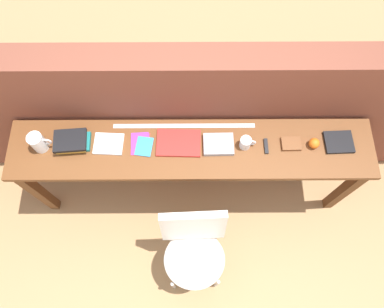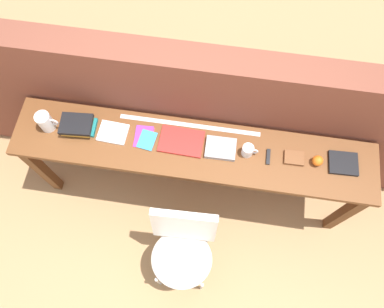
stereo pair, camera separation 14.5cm
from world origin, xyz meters
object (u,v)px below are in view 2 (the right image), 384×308
object	(u,v)px
leather_journal_brown	(294,158)
multitool_folded	(268,157)
magazine_cycling	(113,133)
book_stack_leftmost	(78,125)
mug	(248,151)
book_open_centre	(181,141)
book_repair_rightmost	(343,163)
pamphlet_pile_colourful	(145,138)
pitcher_white	(46,122)
chair_white_moulded	(183,248)
sports_ball_small	(318,161)

from	to	relation	value
leather_journal_brown	multitool_folded	bearing A→B (deg)	-175.84
magazine_cycling	book_stack_leftmost	bearing A→B (deg)	-177.98
book_stack_leftmost	mug	xyz separation A→B (m)	(1.17, -0.02, 0.00)
book_stack_leftmost	magazine_cycling	bearing A→B (deg)	-1.01
magazine_cycling	book_open_centre	distance (m)	0.48
magazine_cycling	mug	distance (m)	0.93
mug	magazine_cycling	bearing A→B (deg)	179.21
mug	book_repair_rightmost	distance (m)	0.64
magazine_cycling	book_open_centre	size ratio (longest dim) A/B	0.66
multitool_folded	book_repair_rightmost	world-z (taller)	book_repair_rightmost
pamphlet_pile_colourful	multitool_folded	world-z (taller)	multitool_folded
pitcher_white	pamphlet_pile_colourful	distance (m)	0.68
multitool_folded	book_open_centre	bearing A→B (deg)	177.46
chair_white_moulded	sports_ball_small	world-z (taller)	sports_ball_small
mug	book_repair_rightmost	world-z (taller)	mug
book_stack_leftmost	book_repair_rightmost	bearing A→B (deg)	-0.03
chair_white_moulded	magazine_cycling	xyz separation A→B (m)	(-0.58, 0.65, 0.36)
multitool_folded	chair_white_moulded	bearing A→B (deg)	-128.31
chair_white_moulded	pitcher_white	xyz separation A→B (m)	(-1.03, 0.63, 0.43)
mug	sports_ball_small	world-z (taller)	mug
pamphlet_pile_colourful	chair_white_moulded	bearing A→B (deg)	-60.91
chair_white_moulded	book_stack_leftmost	world-z (taller)	book_stack_leftmost
multitool_folded	sports_ball_small	distance (m)	0.32
book_stack_leftmost	book_repair_rightmost	distance (m)	1.81
sports_ball_small	mug	bearing A→B (deg)	179.79
pitcher_white	book_stack_leftmost	xyz separation A→B (m)	(0.21, 0.02, -0.04)
book_open_centre	leather_journal_brown	world-z (taller)	leather_journal_brown
multitool_folded	sports_ball_small	size ratio (longest dim) A/B	1.53
pitcher_white	leather_journal_brown	xyz separation A→B (m)	(1.69, 0.01, -0.07)
pitcher_white	mug	bearing A→B (deg)	0.16
chair_white_moulded	mug	size ratio (longest dim) A/B	8.10
chair_white_moulded	book_repair_rightmost	size ratio (longest dim) A/B	4.67
magazine_cycling	multitool_folded	bearing A→B (deg)	1.83
sports_ball_small	chair_white_moulded	bearing A→B (deg)	-142.17
chair_white_moulded	magazine_cycling	world-z (taller)	magazine_cycling
chair_white_moulded	pitcher_white	bearing A→B (deg)	148.57
book_open_centre	sports_ball_small	bearing A→B (deg)	0.53
sports_ball_small	book_repair_rightmost	distance (m)	0.18
leather_journal_brown	book_repair_rightmost	bearing A→B (deg)	0.77
book_repair_rightmost	book_open_centre	bearing A→B (deg)	177.88
multitool_folded	book_repair_rightmost	xyz separation A→B (m)	(0.50, 0.03, 0.00)
multitool_folded	book_repair_rightmost	size ratio (longest dim) A/B	0.58
pamphlet_pile_colourful	leather_journal_brown	size ratio (longest dim) A/B	1.43
sports_ball_small	book_repair_rightmost	bearing A→B (deg)	5.77
pitcher_white	sports_ball_small	bearing A→B (deg)	0.07
multitool_folded	book_repair_rightmost	distance (m)	0.50
chair_white_moulded	book_stack_leftmost	distance (m)	1.12
book_stack_leftmost	book_open_centre	bearing A→B (deg)	-0.02
pitcher_white	multitool_folded	xyz separation A→B (m)	(1.52, -0.01, -0.07)
book_stack_leftmost	mug	size ratio (longest dim) A/B	2.14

